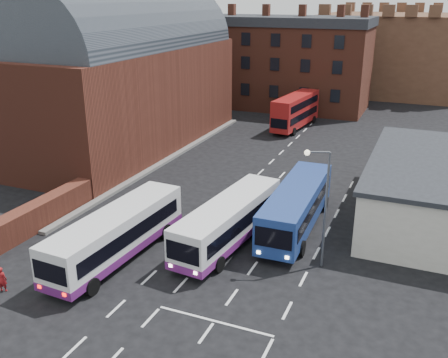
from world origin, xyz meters
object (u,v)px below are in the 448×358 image
at_px(street_lamp, 322,198).
at_px(bus_red_double, 296,111).
at_px(pedestrian_beige, 72,257).
at_px(bus_blue, 297,205).
at_px(pedestrian_red, 2,279).
at_px(bus_white_inbound, 229,219).
at_px(bus_white_outbound, 117,232).

bearing_deg(street_lamp, bus_red_double, 107.60).
xyz_separation_m(bus_red_double, pedestrian_beige, (-3.24, -36.41, -1.33)).
bearing_deg(bus_blue, street_lamp, 118.69).
distance_m(pedestrian_red, pedestrian_beige, 3.83).
xyz_separation_m(bus_red_double, pedestrian_red, (-5.09, -39.76, -1.37)).
relative_size(bus_blue, pedestrian_beige, 7.35).
bearing_deg(pedestrian_red, bus_blue, -152.02).
xyz_separation_m(bus_white_inbound, street_lamp, (5.83, -0.63, 2.57)).
bearing_deg(street_lamp, bus_blue, 119.99).
distance_m(bus_white_inbound, street_lamp, 6.40).
distance_m(bus_blue, street_lamp, 5.53).
xyz_separation_m(bus_blue, street_lamp, (2.47, -4.28, 2.49)).
bearing_deg(pedestrian_beige, bus_white_inbound, -162.65).
relative_size(bus_blue, pedestrian_red, 7.74).
distance_m(bus_white_outbound, pedestrian_red, 6.59).
bearing_deg(pedestrian_beige, street_lamp, 179.47).
xyz_separation_m(bus_blue, bus_red_double, (-7.25, 26.38, 0.31)).
relative_size(bus_blue, bus_red_double, 1.11).
bearing_deg(bus_red_double, bus_blue, 111.50).
xyz_separation_m(bus_red_double, street_lamp, (9.72, -30.66, 2.18)).
relative_size(street_lamp, pedestrian_beige, 4.70).
relative_size(bus_white_inbound, bus_blue, 0.97).
height_order(pedestrian_red, pedestrian_beige, pedestrian_beige).
distance_m(street_lamp, pedestrian_red, 17.74).
distance_m(bus_white_outbound, bus_blue, 11.82).
relative_size(bus_white_outbound, pedestrian_beige, 7.23).
height_order(bus_white_outbound, street_lamp, street_lamp).
bearing_deg(street_lamp, pedestrian_beige, -156.09).
bearing_deg(pedestrian_beige, pedestrian_red, 36.64).
bearing_deg(bus_blue, bus_white_outbound, 41.00).
xyz_separation_m(bus_white_inbound, pedestrian_red, (-8.99, -9.73, -0.97)).
height_order(bus_red_double, pedestrian_beige, bus_red_double).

